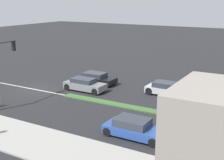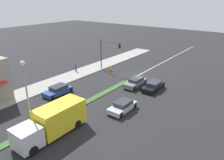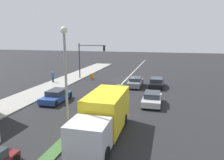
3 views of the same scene
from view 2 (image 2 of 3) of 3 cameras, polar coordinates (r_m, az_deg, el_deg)
ground_plane at (r=26.00m, az=-13.98°, el=-9.51°), size 160.00×160.00×0.00m
sidewalk_right at (r=32.65m, az=-24.86°, el=-4.31°), size 4.00×73.00×0.12m
lane_marking_center at (r=38.62m, az=6.87°, el=1.24°), size 0.16×60.00×0.01m
traffic_signal_main at (r=40.00m, az=-1.30°, el=7.89°), size 4.59×0.34×5.60m
street_lamp at (r=22.29m, az=-21.51°, el=-1.98°), size 0.44×0.44×7.37m
pedestrian at (r=40.36m, az=-9.46°, el=3.40°), size 0.34×0.34×1.59m
warning_aframe_sign at (r=40.71m, az=-0.45°, el=3.06°), size 0.45×0.53×0.84m
delivery_truck at (r=22.57m, az=-15.10°, el=-10.30°), size 2.44×7.50×2.87m
coupe_blue at (r=31.64m, az=-13.94°, el=-2.60°), size 1.88×4.14×1.26m
suv_grey at (r=33.61m, az=6.15°, el=-0.63°), size 1.73×4.24×1.28m
suv_black at (r=32.77m, az=10.74°, el=-1.51°), size 1.88×4.24×1.23m
sedan_silver at (r=26.38m, az=2.77°, el=-6.86°), size 1.84×3.97×1.25m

